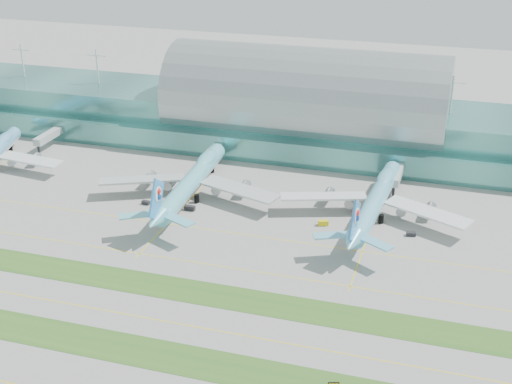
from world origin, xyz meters
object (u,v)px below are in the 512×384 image
(airliner_b, at_px, (192,180))
(taxiway_sign_east, at_px, (334,384))
(airliner_c, at_px, (376,199))
(terminal, at_px, (306,115))

(airliner_b, relative_size, taxiway_sign_east, 29.81)
(airliner_b, bearing_deg, taxiway_sign_east, -54.85)
(airliner_b, height_order, airliner_c, airliner_b)
(taxiway_sign_east, bearing_deg, terminal, 87.39)
(terminal, xyz_separation_m, taxiway_sign_east, (43.93, -155.80, -13.66))
(terminal, xyz_separation_m, airliner_b, (-27.19, -65.23, -7.54))
(terminal, bearing_deg, taxiway_sign_east, -74.25)
(terminal, height_order, airliner_c, terminal)
(terminal, height_order, taxiway_sign_east, terminal)
(taxiway_sign_east, bearing_deg, airliner_b, 109.78)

